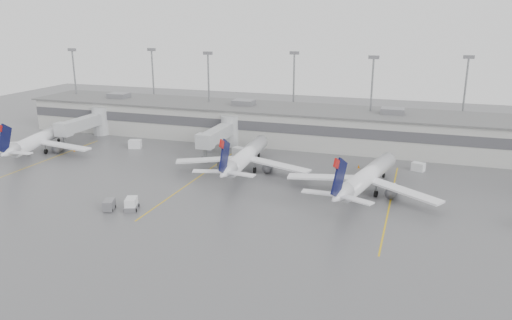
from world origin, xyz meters
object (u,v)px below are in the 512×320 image
(baggage_tug, at_px, (131,205))
(jet_mid_right, at_px, (366,177))
(jet_far_left, at_px, (37,140))
(jet_mid_left, at_px, (245,156))

(baggage_tug, bearing_deg, jet_mid_right, 9.05)
(jet_far_left, relative_size, baggage_tug, 8.30)
(jet_mid_left, bearing_deg, baggage_tug, -115.43)
(jet_mid_left, relative_size, jet_mid_right, 1.01)
(jet_mid_right, bearing_deg, baggage_tug, -137.93)
(jet_far_left, bearing_deg, jet_mid_left, -12.19)
(jet_far_left, xyz_separation_m, baggage_tug, (37.66, -22.54, -2.18))
(jet_far_left, height_order, jet_mid_right, jet_mid_right)
(jet_mid_left, relative_size, baggage_tug, 8.68)
(jet_mid_left, distance_m, baggage_tug, 26.53)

